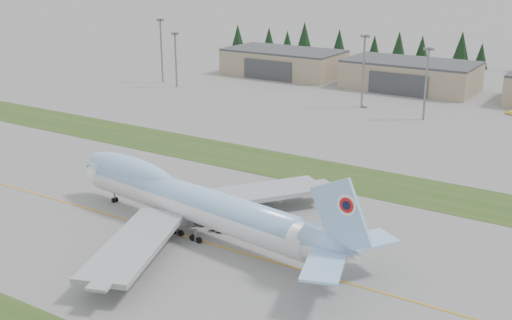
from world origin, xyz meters
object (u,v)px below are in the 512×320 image
Objects in this scene: boeing_747_freighter at (190,201)px; service_vehicle_b at (511,115)px; service_vehicle_a at (365,107)px; hangar_center at (410,75)px; hangar_left at (284,62)px.

service_vehicle_b is at bearing 83.74° from boeing_747_freighter.
service_vehicle_a is (-12.60, 110.69, -5.97)m from boeing_747_freighter.
hangar_center is at bearing 101.59° from boeing_747_freighter.
boeing_747_freighter is 161.06m from hangar_left.
hangar_left is at bearing 119.26° from service_vehicle_a.
hangar_left is (-65.13, 147.30, -0.58)m from boeing_747_freighter.
hangar_left reaches higher than service_vehicle_a.
service_vehicle_b is at bearing -27.63° from hangar_center.
boeing_747_freighter is 21.44× the size of service_vehicle_a.
hangar_center is at bearing 89.17° from service_vehicle_b.
hangar_left is 55.00m from hangar_center.
boeing_747_freighter is 1.44× the size of hangar_left.
hangar_center is (-10.13, 147.30, -0.58)m from boeing_747_freighter.
hangar_center is at bearing 60.28° from service_vehicle_a.
hangar_left reaches higher than service_vehicle_b.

